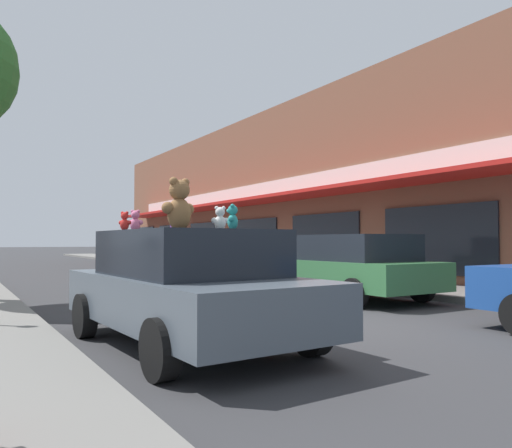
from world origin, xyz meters
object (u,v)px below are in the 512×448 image
at_px(teddy_bear_teal, 232,217).
at_px(parked_car_far_center, 344,264).
at_px(plush_art_car, 188,286).
at_px(teddy_bear_giant, 179,205).
at_px(teddy_bear_purple, 174,224).
at_px(teddy_bear_white, 220,219).
at_px(teddy_bear_pink, 135,221).
at_px(teddy_bear_red, 125,221).

distance_m(teddy_bear_teal, parked_car_far_center, 6.15).
bearing_deg(plush_art_car, teddy_bear_teal, -58.58).
distance_m(teddy_bear_giant, teddy_bear_purple, 1.03).
bearing_deg(plush_art_car, teddy_bear_white, -22.21).
relative_size(teddy_bear_pink, teddy_bear_purple, 1.17).
height_order(plush_art_car, teddy_bear_teal, teddy_bear_teal).
bearing_deg(teddy_bear_giant, teddy_bear_teal, 108.10).
relative_size(teddy_bear_giant, teddy_bear_white, 2.15).
relative_size(plush_art_car, parked_car_far_center, 0.94).
bearing_deg(parked_car_far_center, teddy_bear_red, -157.64).
height_order(plush_art_car, teddy_bear_pink, teddy_bear_pink).
height_order(teddy_bear_giant, teddy_bear_red, teddy_bear_giant).
relative_size(teddy_bear_giant, teddy_bear_pink, 2.24).
xyz_separation_m(teddy_bear_giant, teddy_bear_white, (0.48, -0.24, -0.18)).
bearing_deg(parked_car_far_center, plush_art_car, -150.41).
distance_m(teddy_bear_giant, teddy_bear_teal, 0.80).
bearing_deg(teddy_bear_teal, teddy_bear_white, -150.70).
height_order(teddy_bear_pink, teddy_bear_teal, teddy_bear_teal).
xyz_separation_m(teddy_bear_teal, teddy_bear_white, (0.03, 0.39, -0.00)).
bearing_deg(teddy_bear_pink, parked_car_far_center, -119.63).
distance_m(plush_art_car, teddy_bear_pink, 1.35).
bearing_deg(parked_car_far_center, teddy_bear_teal, -144.39).
height_order(teddy_bear_giant, parked_car_far_center, teddy_bear_giant).
height_order(plush_art_car, teddy_bear_white, teddy_bear_white).
xyz_separation_m(plush_art_car, teddy_bear_white, (0.39, -0.14, 0.87)).
height_order(teddy_bear_purple, teddy_bear_teal, teddy_bear_teal).
height_order(teddy_bear_pink, teddy_bear_purple, teddy_bear_pink).
xyz_separation_m(teddy_bear_pink, teddy_bear_red, (-0.28, -0.41, -0.03)).
height_order(plush_art_car, teddy_bear_red, teddy_bear_red).
bearing_deg(plush_art_car, teddy_bear_red, 137.80).
xyz_separation_m(teddy_bear_giant, teddy_bear_teal, (0.45, -0.63, -0.18)).
bearing_deg(teddy_bear_purple, teddy_bear_red, -25.68).
bearing_deg(teddy_bear_pink, teddy_bear_white, 165.89).
distance_m(teddy_bear_red, teddy_bear_white, 1.27).
height_order(teddy_bear_giant, teddy_bear_teal, teddy_bear_giant).
bearing_deg(teddy_bear_giant, parked_car_far_center, -168.81).
xyz_separation_m(teddy_bear_red, teddy_bear_teal, (1.03, -1.09, 0.03)).
bearing_deg(parked_car_far_center, teddy_bear_pink, -160.25).
xyz_separation_m(teddy_bear_purple, teddy_bear_white, (0.16, -1.20, 0.03)).
bearing_deg(parked_car_far_center, teddy_bear_white, -147.36).
distance_m(teddy_bear_red, teddy_bear_teal, 1.50).
xyz_separation_m(plush_art_car, teddy_bear_purple, (0.22, 1.06, 0.84)).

